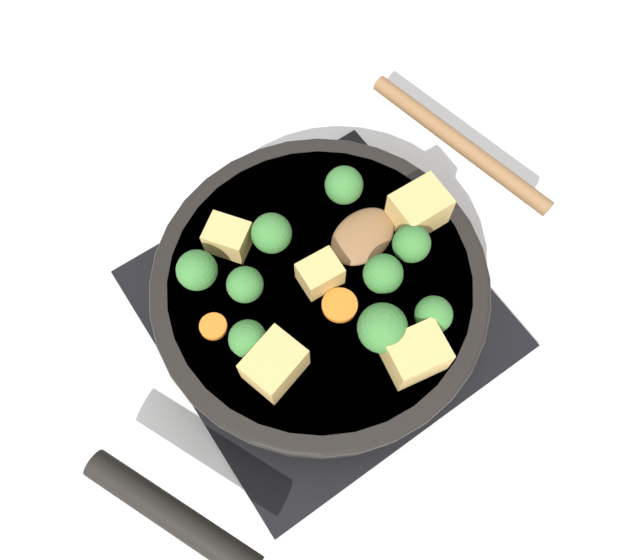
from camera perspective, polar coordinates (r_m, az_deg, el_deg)
name	(u,v)px	position (r m, az deg, el deg)	size (l,w,h in m)	color
ground_plane	(320,309)	(0.63, 0.00, -2.66)	(2.40, 2.40, 0.00)	silver
front_burner_grate	(320,305)	(0.62, 0.00, -2.28)	(0.31, 0.31, 0.03)	black
skillet_pan	(319,291)	(0.58, -0.12, -1.01)	(0.33, 0.41, 0.05)	black
wooden_spoon	(417,184)	(0.60, 8.85, 8.65)	(0.21, 0.20, 0.02)	brown
tofu_cube_center_large	(321,273)	(0.55, 0.09, 0.63)	(0.04, 0.03, 0.03)	tan
tofu_cube_near_handle	(228,237)	(0.57, -8.40, 3.88)	(0.04, 0.03, 0.03)	tan
tofu_cube_east_chunk	(416,354)	(0.52, 8.73, -6.73)	(0.05, 0.04, 0.04)	tan
tofu_cube_west_chunk	(420,211)	(0.58, 9.14, 6.27)	(0.05, 0.04, 0.04)	tan
tofu_cube_back_piece	(274,365)	(0.52, -4.19, -7.72)	(0.05, 0.04, 0.04)	tan
broccoli_floret_near_spoon	(382,328)	(0.52, 5.73, -4.41)	(0.04, 0.04, 0.05)	#709956
broccoli_floret_center_top	(272,234)	(0.55, -4.45, 4.25)	(0.04, 0.04, 0.04)	#709956
broccoli_floret_east_rim	(248,339)	(0.52, -6.63, -5.38)	(0.03, 0.03, 0.04)	#709956
broccoli_floret_west_rim	(383,274)	(0.54, 5.79, 0.54)	(0.04, 0.04, 0.04)	#709956
broccoli_floret_north_edge	(197,271)	(0.55, -11.18, 0.85)	(0.04, 0.04, 0.04)	#709956
broccoli_floret_south_cluster	(245,285)	(0.54, -6.87, -0.46)	(0.03, 0.03, 0.04)	#709956
broccoli_floret_mid_floret	(433,315)	(0.53, 10.33, -3.16)	(0.03, 0.03, 0.04)	#709956
broccoli_floret_small_inner	(344,186)	(0.58, 2.20, 8.62)	(0.04, 0.04, 0.04)	#709956
broccoli_floret_tall_stem	(411,244)	(0.55, 8.35, 3.27)	(0.03, 0.03, 0.04)	#709956
carrot_slice_orange_thin	(213,326)	(0.55, -9.73, -4.20)	(0.02, 0.02, 0.01)	orange
carrot_slice_near_center	(341,304)	(0.55, 1.97, -2.21)	(0.03, 0.03, 0.01)	orange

